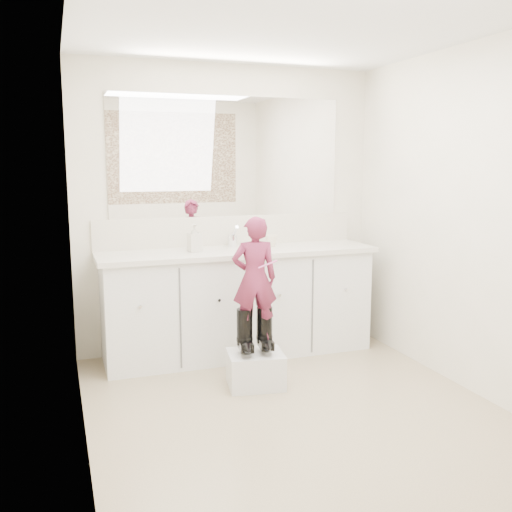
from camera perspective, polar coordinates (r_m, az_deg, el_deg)
name	(u,v)px	position (r m, az deg, el deg)	size (l,w,h in m)	color
floor	(297,412)	(3.82, 4.07, -15.30)	(3.00, 3.00, 0.00)	#867957
ceiling	(301,21)	(3.57, 4.55, 22.38)	(3.00, 3.00, 0.00)	white
wall_back	(228,209)	(4.90, -2.81, 4.73)	(2.60, 2.60, 0.00)	beige
wall_front	(464,271)	(2.23, 20.07, -1.39)	(2.60, 2.60, 0.00)	beige
wall_left	(77,237)	(3.21, -17.49, 1.87)	(3.00, 3.00, 0.00)	beige
wall_right	(472,220)	(4.19, 20.81, 3.35)	(3.00, 3.00, 0.00)	beige
vanity_cabinet	(238,304)	(4.77, -1.78, -4.85)	(2.20, 0.55, 0.85)	silver
countertop	(239,252)	(4.67, -1.75, 0.42)	(2.28, 0.58, 0.04)	beige
backsplash	(229,231)	(4.91, -2.74, 2.56)	(2.28, 0.03, 0.25)	beige
mirror	(228,157)	(4.88, -2.81, 9.88)	(2.00, 0.02, 1.00)	white
dot_panel	(469,146)	(2.20, 20.56, 10.26)	(2.00, 0.01, 1.20)	#472819
faucet	(233,241)	(4.81, -2.35, 1.53)	(0.08, 0.08, 0.10)	silver
cup	(271,241)	(4.84, 1.54, 1.55)	(0.10, 0.10, 0.10)	beige
soap_bottle	(194,238)	(4.57, -6.17, 1.82)	(0.10, 0.10, 0.22)	beige
step_stool	(255,369)	(4.17, -0.05, -11.27)	(0.39, 0.32, 0.25)	silver
boot_left	(245,331)	(4.08, -1.15, -7.53)	(0.12, 0.22, 0.32)	black
boot_right	(264,329)	(4.12, 0.85, -7.32)	(0.12, 0.22, 0.32)	black
toddler	(255,278)	(4.01, -0.15, -2.26)	(0.32, 0.21, 0.88)	#AE3563
toothbrush	(268,264)	(3.94, 1.20, -0.83)	(0.01, 0.01, 0.14)	pink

